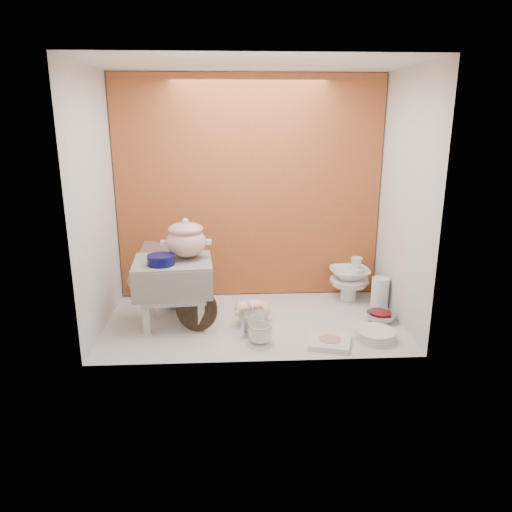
{
  "coord_description": "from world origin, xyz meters",
  "views": [
    {
      "loc": [
        -0.13,
        -2.75,
        1.23
      ],
      "look_at": [
        0.02,
        0.02,
        0.42
      ],
      "focal_mm": 33.77,
      "sensor_mm": 36.0,
      "label": 1
    }
  ],
  "objects": [
    {
      "name": "mantel_clock",
      "position": [
        -0.01,
        -0.2,
        0.09
      ],
      "size": [
        0.14,
        0.09,
        0.19
      ],
      "primitive_type": "cube",
      "rotation": [
        0.0,
        0.0,
        0.37
      ],
      "color": "silver",
      "rests_on": "ground"
    },
    {
      "name": "soup_tureen",
      "position": [
        -0.4,
        0.06,
        0.53
      ],
      "size": [
        0.38,
        0.38,
        0.25
      ],
      "primitive_type": null,
      "rotation": [
        0.0,
        0.0,
        -0.4
      ],
      "color": "white",
      "rests_on": "step_stool"
    },
    {
      "name": "ground",
      "position": [
        0.0,
        0.0,
        0.0
      ],
      "size": [
        1.8,
        1.8,
        0.0
      ],
      "primitive_type": "plane",
      "color": "silver",
      "rests_on": "ground"
    },
    {
      "name": "step_stool",
      "position": [
        -0.48,
        0.01,
        0.2
      ],
      "size": [
        0.49,
        0.43,
        0.4
      ],
      "primitive_type": null,
      "rotation": [
        0.0,
        0.0,
        0.08
      ],
      "color": "silver",
      "rests_on": "ground"
    },
    {
      "name": "lattice_dish",
      "position": [
        0.42,
        -0.33,
        0.02
      ],
      "size": [
        0.28,
        0.28,
        0.03
      ],
      "primitive_type": "cube",
      "rotation": [
        0.0,
        0.0,
        -0.29
      ],
      "color": "white",
      "rests_on": "ground"
    },
    {
      "name": "gold_rim_teacup",
      "position": [
        0.02,
        -0.31,
        0.06
      ],
      "size": [
        0.15,
        0.15,
        0.11
      ],
      "primitive_type": "imported",
      "rotation": [
        0.0,
        0.0,
        0.08
      ],
      "color": "white",
      "rests_on": "teacup_saucer"
    },
    {
      "name": "niche_shell",
      "position": [
        0.0,
        0.18,
        0.93
      ],
      "size": [
        1.86,
        1.03,
        1.53
      ],
      "color": "#A65429",
      "rests_on": "ground"
    },
    {
      "name": "cobalt_bowl",
      "position": [
        -0.53,
        -0.07,
        0.43
      ],
      "size": [
        0.18,
        0.18,
        0.06
      ],
      "primitive_type": "cylinder",
      "rotation": [
        0.0,
        0.0,
        -0.15
      ],
      "color": "#090B49",
      "rests_on": "step_stool"
    },
    {
      "name": "dinner_plate_stack",
      "position": [
        0.69,
        -0.29,
        0.03
      ],
      "size": [
        0.29,
        0.29,
        0.06
      ],
      "primitive_type": "cylinder",
      "rotation": [
        0.0,
        0.0,
        -0.25
      ],
      "color": "white",
      "rests_on": "ground"
    },
    {
      "name": "teacup_saucer",
      "position": [
        0.02,
        -0.31,
        0.01
      ],
      "size": [
        0.19,
        0.19,
        0.01
      ],
      "primitive_type": "cylinder",
      "rotation": [
        0.0,
        0.0,
        -0.29
      ],
      "color": "white",
      "rests_on": "ground"
    },
    {
      "name": "lacquer_tray",
      "position": [
        -0.34,
        -0.09,
        0.13
      ],
      "size": [
        0.27,
        0.17,
        0.27
      ],
      "primitive_type": null,
      "rotation": [
        0.0,
        0.0,
        -0.41
      ],
      "color": "black",
      "rests_on": "ground"
    },
    {
      "name": "floral_platter",
      "position": [
        -0.68,
        0.44,
        0.2
      ],
      "size": [
        0.42,
        0.22,
        0.41
      ],
      "primitive_type": null,
      "rotation": [
        0.0,
        0.0,
        -0.34
      ],
      "color": "beige",
      "rests_on": "ground"
    },
    {
      "name": "clear_glass_vase",
      "position": [
        0.83,
        0.13,
        0.11
      ],
      "size": [
        0.14,
        0.14,
        0.23
      ],
      "primitive_type": "cylinder",
      "rotation": [
        0.0,
        0.0,
        -0.29
      ],
      "color": "silver",
      "rests_on": "ground"
    },
    {
      "name": "crystal_bowl",
      "position": [
        0.79,
        -0.04,
        0.03
      ],
      "size": [
        0.24,
        0.24,
        0.06
      ],
      "primitive_type": "imported",
      "rotation": [
        0.0,
        0.0,
        -0.39
      ],
      "color": "silver",
      "rests_on": "ground"
    },
    {
      "name": "blue_white_vase",
      "position": [
        -0.48,
        0.27,
        0.11
      ],
      "size": [
        0.23,
        0.23,
        0.22
      ],
      "primitive_type": "imported",
      "rotation": [
        0.0,
        0.0,
        0.11
      ],
      "color": "silver",
      "rests_on": "ground"
    },
    {
      "name": "porcelain_tower",
      "position": [
        0.68,
        0.34,
        0.15
      ],
      "size": [
        0.31,
        0.31,
        0.31
      ],
      "primitive_type": null,
      "rotation": [
        0.0,
        0.0,
        0.17
      ],
      "color": "white",
      "rests_on": "ground"
    },
    {
      "name": "plush_pig",
      "position": [
        0.01,
        -0.0,
        0.08
      ],
      "size": [
        0.3,
        0.26,
        0.15
      ],
      "primitive_type": "ellipsoid",
      "rotation": [
        0.0,
        0.0,
        0.35
      ],
      "color": "beige",
      "rests_on": "ground"
    }
  ]
}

